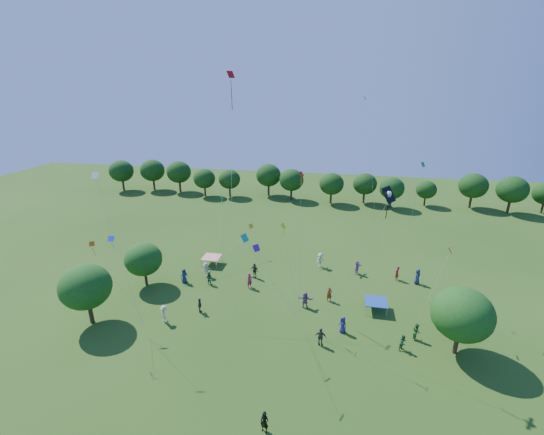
{
  "coord_description": "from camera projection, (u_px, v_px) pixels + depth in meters",
  "views": [
    {
      "loc": [
        5.45,
        -15.15,
        21.75
      ],
      "look_at": [
        0.0,
        14.0,
        11.0
      ],
      "focal_mm": 24.0,
      "sensor_mm": 36.0,
      "label": 1
    }
  ],
  "objects": [
    {
      "name": "crowd_person_12",
      "position": [
        343.0,
        325.0,
        33.81
      ],
      "size": [
        0.93,
        0.85,
        1.68
      ],
      "primitive_type": "imported",
      "rotation": [
        0.0,
        0.0,
        5.64
      ],
      "color": "navy",
      "rests_on": "ground"
    },
    {
      "name": "near_tree_west",
      "position": [
        86.0,
        287.0,
        34.2
      ],
      "size": [
        4.74,
        4.74,
        6.1
      ],
      "color": "#422B19",
      "rests_on": "ground"
    },
    {
      "name": "near_tree_north",
      "position": [
        143.0,
        259.0,
        41.11
      ],
      "size": [
        4.17,
        4.17,
        5.18
      ],
      "color": "#422B19",
      "rests_on": "ground"
    },
    {
      "name": "small_kite_0",
      "position": [
        370.0,
        154.0,
        38.89
      ],
      "size": [
        3.43,
        2.87,
        19.49
      ],
      "color": "red"
    },
    {
      "name": "treeline",
      "position": [
        302.0,
        180.0,
        72.48
      ],
      "size": [
        88.01,
        8.77,
        6.77
      ],
      "color": "#422B19",
      "rests_on": "ground"
    },
    {
      "name": "small_kite_10",
      "position": [
        286.0,
        241.0,
        33.28
      ],
      "size": [
        2.16,
        1.81,
        8.67
      ],
      "color": "yellow"
    },
    {
      "name": "small_kite_3",
      "position": [
        221.0,
        209.0,
        47.22
      ],
      "size": [
        1.23,
        6.47,
        6.83
      ],
      "color": "#19892A"
    },
    {
      "name": "crowd_person_14",
      "position": [
        416.0,
        331.0,
        32.9
      ],
      "size": [
        0.55,
        0.86,
        1.63
      ],
      "primitive_type": "imported",
      "rotation": [
        0.0,
        0.0,
        1.72
      ],
      "color": "#2B5F28",
      "rests_on": "ground"
    },
    {
      "name": "crowd_person_16",
      "position": [
        200.0,
        305.0,
        36.83
      ],
      "size": [
        0.62,
        1.02,
        1.61
      ],
      "primitive_type": "imported",
      "rotation": [
        0.0,
        0.0,
        1.79
      ],
      "color": "#403733",
      "rests_on": "ground"
    },
    {
      "name": "crowd_person_13",
      "position": [
        397.0,
        273.0,
        43.02
      ],
      "size": [
        0.75,
        0.78,
        1.78
      ],
      "primitive_type": "imported",
      "rotation": [
        0.0,
        0.0,
        4.03
      ],
      "color": "maroon",
      "rests_on": "ground"
    },
    {
      "name": "small_kite_11",
      "position": [
        416.0,
        197.0,
        35.77
      ],
      "size": [
        0.7,
        2.74,
        13.74
      ],
      "color": "green"
    },
    {
      "name": "crowd_person_11",
      "position": [
        305.0,
        300.0,
        37.68
      ],
      "size": [
        1.68,
        0.65,
        1.78
      ],
      "primitive_type": "imported",
      "rotation": [
        0.0,
        0.0,
        3.11
      ],
      "color": "#824E86",
      "rests_on": "ground"
    },
    {
      "name": "crowd_person_8",
      "position": [
        403.0,
        343.0,
        31.54
      ],
      "size": [
        0.81,
        0.83,
        1.53
      ],
      "primitive_type": "imported",
      "rotation": [
        0.0,
        0.0,
        0.84
      ],
      "color": "#22512C",
      "rests_on": "ground"
    },
    {
      "name": "crowd_person_3",
      "position": [
        164.0,
        314.0,
        35.27
      ],
      "size": [
        1.17,
        1.26,
        1.82
      ],
      "primitive_type": "imported",
      "rotation": [
        0.0,
        0.0,
        2.26
      ],
      "color": "beige",
      "rests_on": "ground"
    },
    {
      "name": "red_high_kite",
      "position": [
        231.0,
        116.0,
        36.06
      ],
      "size": [
        2.77,
        10.64,
        21.89
      ],
      "color": "red"
    },
    {
      "name": "small_kite_4",
      "position": [
        115.0,
        251.0,
        33.52
      ],
      "size": [
        3.81,
        2.57,
        7.4
      ],
      "color": "#1635E3"
    },
    {
      "name": "crowd_person_6",
      "position": [
        417.0,
        276.0,
        42.17
      ],
      "size": [
        0.7,
        1.01,
        1.86
      ],
      "primitive_type": "imported",
      "rotation": [
        0.0,
        0.0,
        1.33
      ],
      "color": "#1A274C",
      "rests_on": "ground"
    },
    {
      "name": "small_kite_9",
      "position": [
        103.0,
        261.0,
        31.05
      ],
      "size": [
        3.22,
        1.34,
        8.2
      ],
      "color": "#D1550B"
    },
    {
      "name": "pirate_kite",
      "position": [
        388.0,
        197.0,
        27.51
      ],
      "size": [
        5.04,
        2.21,
        13.26
      ],
      "color": "black"
    },
    {
      "name": "tent_blue",
      "position": [
        376.0,
        302.0,
        37.06
      ],
      "size": [
        2.2,
        2.2,
        1.1
      ],
      "color": "#193DA2",
      "rests_on": "ground"
    },
    {
      "name": "crowd_person_2",
      "position": [
        209.0,
        278.0,
        42.14
      ],
      "size": [
        0.86,
        0.58,
        1.6
      ],
      "primitive_type": "imported",
      "rotation": [
        0.0,
        0.0,
        2.94
      ],
      "color": "#265A37",
      "rests_on": "ground"
    },
    {
      "name": "near_tree_east",
      "position": [
        462.0,
        314.0,
        30.15
      ],
      "size": [
        4.98,
        4.98,
        6.15
      ],
      "color": "#422B19",
      "rests_on": "ground"
    },
    {
      "name": "small_kite_2",
      "position": [
        247.0,
        231.0,
        48.02
      ],
      "size": [
        3.38,
        6.88,
        3.1
      ],
      "color": "#F2AD15"
    },
    {
      "name": "crowd_person_7",
      "position": [
        329.0,
        294.0,
        38.77
      ],
      "size": [
        0.72,
        0.6,
        1.66
      ],
      "primitive_type": "imported",
      "rotation": [
        0.0,
        0.0,
        0.38
      ],
      "color": "maroon",
      "rests_on": "ground"
    },
    {
      "name": "crowd_person_4",
      "position": [
        254.0,
        271.0,
        43.51
      ],
      "size": [
        1.2,
        0.85,
        1.87
      ],
      "primitive_type": "imported",
      "rotation": [
        0.0,
        0.0,
        5.93
      ],
      "color": "#39352D",
      "rests_on": "ground"
    },
    {
      "name": "crowd_person_10",
      "position": [
        321.0,
        337.0,
        32.12
      ],
      "size": [
        1.07,
        0.57,
        1.75
      ],
      "primitive_type": "imported",
      "rotation": [
        0.0,
        0.0,
        3.04
      ],
      "color": "#413934",
      "rests_on": "ground"
    },
    {
      "name": "crowd_person_0",
      "position": [
        184.0,
        276.0,
        42.41
      ],
      "size": [
        0.93,
        0.96,
        1.76
      ],
      "primitive_type": "imported",
      "rotation": [
        0.0,
        0.0,
        0.85
      ],
      "color": "#1A2D4D",
      "rests_on": "ground"
    },
    {
      "name": "crowd_person_9",
      "position": [
        206.0,
        270.0,
        43.79
      ],
      "size": [
        1.28,
        0.8,
        1.82
      ],
      "primitive_type": "imported",
      "rotation": [
        0.0,
        0.0,
        6.52
      ],
      "color": "#AEA38B",
      "rests_on": "ground"
    },
    {
      "name": "crowd_person_5",
      "position": [
        357.0,
        267.0,
        44.4
      ],
      "size": [
        1.32,
        1.69,
        1.74
      ],
      "primitive_type": "imported",
      "rotation": [
        0.0,
        0.0,
        1.04
      ],
      "color": "#9B5DA0",
      "rests_on": "ground"
    },
    {
      "name": "tent_red_stripe",
      "position": [
        212.0,
        257.0,
        46.68
      ],
      "size": [
        2.2,
        2.2,
        1.1
      ],
      "color": "red",
      "rests_on": "ground"
    },
    {
      "name": "crowd_person_1",
      "position": [
        250.0,
        280.0,
        41.32
      ],
      "size": [
        0.78,
        0.81,
        1.84
      ],
      "primitive_type": "imported",
      "rotation": [
        0.0,
        0.0,
        0.86
      ],
      "color": "#9C1C48",
      "rests_on": "ground"
    },
    {
      "name": "man_in_black",
      "position": [
        265.0,
        422.0,
        24.03
      ],
      "size": [
        0.67,
        0.51,
        1.61
      ],
      "primitive_type": "imported",
      "rotation": [
        0.0,
        0.0,
        -0.21
      ],
      "color": "black",
      "rests_on": "ground"
    },
    {
      "name": "small_kite_6",
      "position": [
        105.0,
        207.0,
        30.77
      ],
      "size": [
        3.44,
        1.36,
        13.72
      ],
      "color": "silver"
    },
    {
      "name": "crowd_person_15",
      "position": [
        320.0,
        260.0,
        46.04
      ],
      "size": [
        1.28,
        1.32,
        1.94
      ],
      "primitive_type": "imported",
      "rotation": [
        0.0,
        0.0,
        0.83
      ],
      "color": "beige",
      "rests_on": "ground"
    },
    {
      "name": "small_kite_5",
      "position": [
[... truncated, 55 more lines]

